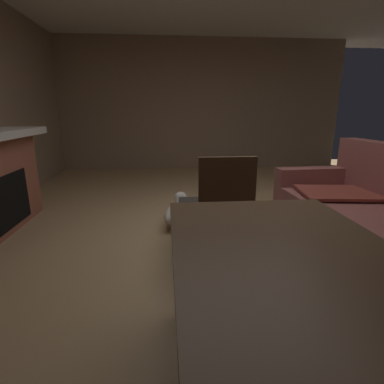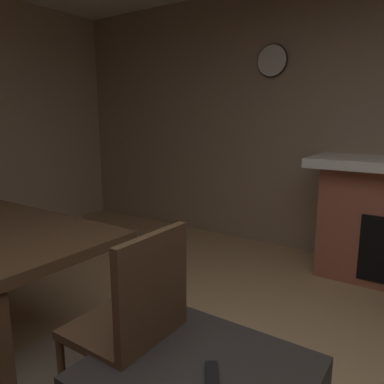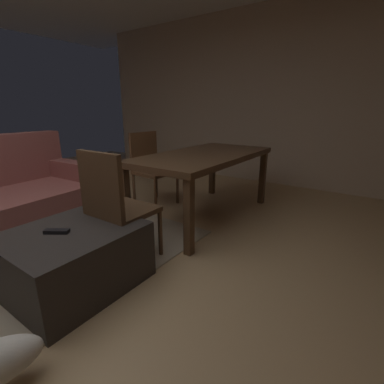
% 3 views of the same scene
% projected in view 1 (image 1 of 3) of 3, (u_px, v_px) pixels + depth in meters
% --- Properties ---
extents(floor, '(9.59, 9.59, 0.00)m').
position_uv_depth(floor, '(238.00, 238.00, 3.05)').
color(floor, tan).
extents(wall_left, '(0.12, 6.42, 2.75)m').
position_uv_depth(wall_left, '(198.00, 105.00, 6.52)').
color(wall_left, '#9E846B').
rests_on(wall_left, ground).
extents(area_rug, '(2.60, 2.00, 0.01)m').
position_uv_depth(area_rug, '(292.00, 251.00, 2.74)').
color(area_rug, tan).
rests_on(area_rug, ground).
extents(couch, '(1.96, 1.07, 0.95)m').
position_uv_depth(couch, '(373.00, 217.00, 2.71)').
color(couch, '#8C4C47').
rests_on(couch, ground).
extents(ottoman_coffee_table, '(0.85, 0.73, 0.43)m').
position_uv_depth(ottoman_coffee_table, '(222.00, 233.00, 2.63)').
color(ottoman_coffee_table, '#2D2826').
rests_on(ottoman_coffee_table, ground).
extents(tv_remote, '(0.13, 0.16, 0.02)m').
position_uv_depth(tv_remote, '(225.00, 205.00, 2.65)').
color(tv_remote, black).
rests_on(tv_remote, ottoman_coffee_table).
extents(dining_table, '(1.79, 0.89, 0.74)m').
position_uv_depth(dining_table, '(317.00, 308.00, 0.93)').
color(dining_table, '#513823').
rests_on(dining_table, ground).
extents(dining_chair_west, '(0.44, 0.44, 0.93)m').
position_uv_depth(dining_chair_west, '(229.00, 213.00, 2.20)').
color(dining_chair_west, '#513823').
rests_on(dining_chair_west, ground).
extents(small_dog, '(0.57, 0.35, 0.29)m').
position_uv_depth(small_dog, '(176.00, 211.00, 3.34)').
color(small_dog, silver).
rests_on(small_dog, ground).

